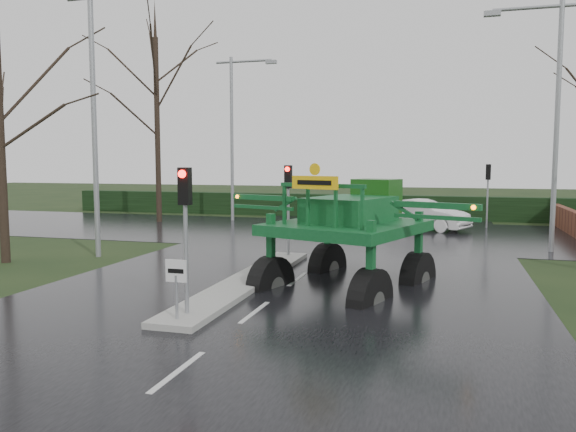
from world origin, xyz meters
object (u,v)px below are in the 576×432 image
(keep_left_sign, at_px, (176,279))
(crop_sprayer, at_px, (275,214))
(street_light_left_near, at_px, (100,99))
(street_light_left_far, at_px, (236,124))
(white_sedan, at_px, (423,230))
(traffic_signal_mid, at_px, (288,190))
(traffic_signal_near, at_px, (185,209))
(street_light_right, at_px, (549,103))
(traffic_signal_far, at_px, (488,181))

(keep_left_sign, relative_size, crop_sprayer, 0.18)
(street_light_left_near, xyz_separation_m, street_light_left_far, (0.00, 14.00, 0.00))
(crop_sprayer, relative_size, white_sedan, 1.57)
(traffic_signal_mid, height_order, white_sedan, traffic_signal_mid)
(street_light_left_near, bearing_deg, traffic_signal_near, -45.47)
(traffic_signal_mid, xyz_separation_m, street_light_right, (9.49, 4.51, 3.40))
(street_light_left_far, height_order, white_sedan, street_light_left_far)
(traffic_signal_far, bearing_deg, white_sedan, 27.00)
(keep_left_sign, xyz_separation_m, street_light_left_near, (-6.89, 7.50, 4.93))
(street_light_left_far, height_order, crop_sprayer, street_light_left_far)
(traffic_signal_far, xyz_separation_m, street_light_left_near, (-14.69, -14.01, 3.40))
(keep_left_sign, bearing_deg, street_light_right, 54.88)
(street_light_left_far, bearing_deg, traffic_signal_far, 0.03)
(traffic_signal_far, relative_size, crop_sprayer, 0.46)
(crop_sprayer, bearing_deg, street_light_left_near, 178.21)
(traffic_signal_mid, bearing_deg, traffic_signal_far, 58.07)
(street_light_right, bearing_deg, keep_left_sign, -125.12)
(street_light_left_far, bearing_deg, white_sedan, -8.50)
(traffic_signal_near, height_order, white_sedan, traffic_signal_near)
(traffic_signal_near, xyz_separation_m, street_light_left_near, (-6.89, 7.01, 3.40))
(traffic_signal_far, xyz_separation_m, crop_sprayer, (-6.93, -16.95, -0.46))
(traffic_signal_far, bearing_deg, traffic_signal_near, 69.64)
(traffic_signal_mid, relative_size, white_sedan, 0.72)
(traffic_signal_near, bearing_deg, street_light_left_far, 108.17)
(traffic_signal_near, distance_m, traffic_signal_far, 22.42)
(traffic_signal_near, bearing_deg, crop_sprayer, 77.95)
(traffic_signal_near, distance_m, crop_sprayer, 4.19)
(traffic_signal_mid, relative_size, crop_sprayer, 0.46)
(traffic_signal_near, relative_size, street_light_left_near, 0.35)
(street_light_right, xyz_separation_m, crop_sprayer, (-8.63, -8.94, -3.86))
(street_light_right, height_order, white_sedan, street_light_right)
(traffic_signal_near, relative_size, street_light_left_far, 0.35)
(street_light_left_near, distance_m, white_sedan, 17.78)
(white_sedan, bearing_deg, traffic_signal_far, -38.71)
(keep_left_sign, xyz_separation_m, street_light_right, (9.49, 13.50, 4.93))
(keep_left_sign, relative_size, street_light_left_far, 0.14)
(street_light_right, relative_size, crop_sprayer, 1.30)
(street_light_left_far, bearing_deg, street_light_right, -26.02)
(street_light_left_near, height_order, street_light_left_far, same)
(street_light_left_far, bearing_deg, keep_left_sign, -72.22)
(keep_left_sign, distance_m, traffic_signal_mid, 9.12)
(keep_left_sign, height_order, white_sedan, keep_left_sign)
(street_light_left_far, distance_m, white_sedan, 12.94)
(traffic_signal_near, xyz_separation_m, white_sedan, (4.45, 19.31, -2.59))
(keep_left_sign, xyz_separation_m, traffic_signal_near, (0.00, 0.49, 1.53))
(traffic_signal_near, bearing_deg, white_sedan, 77.01)
(traffic_signal_mid, bearing_deg, crop_sprayer, -78.91)
(street_light_right, bearing_deg, white_sedan, 128.65)
(traffic_signal_near, height_order, traffic_signal_far, same)
(traffic_signal_mid, height_order, traffic_signal_far, same)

